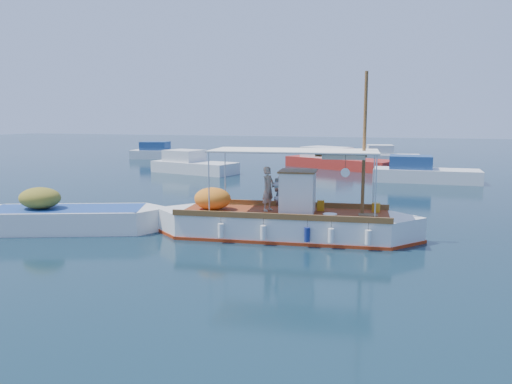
# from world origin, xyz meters

# --- Properties ---
(ground) EXTENTS (160.00, 160.00, 0.00)m
(ground) POSITION_xyz_m (0.00, 0.00, 0.00)
(ground) COLOR black
(ground) RESTS_ON ground
(fishing_caique) EXTENTS (9.09, 3.07, 5.57)m
(fishing_caique) POSITION_xyz_m (0.57, -0.71, 0.49)
(fishing_caique) COLOR white
(fishing_caique) RESTS_ON ground
(dinghy) EXTENTS (6.83, 3.68, 1.77)m
(dinghy) POSITION_xyz_m (-6.97, -2.09, 0.37)
(dinghy) COLOR white
(dinghy) RESTS_ON ground
(bg_boat_nw) EXTENTS (6.58, 3.94, 1.80)m
(bg_boat_nw) POSITION_xyz_m (-10.16, 15.84, 0.49)
(bg_boat_nw) COLOR silver
(bg_boat_nw) RESTS_ON ground
(bg_boat_n) EXTENTS (9.08, 6.39, 1.80)m
(bg_boat_n) POSITION_xyz_m (-0.73, 22.07, 0.49)
(bg_boat_n) COLOR #A3231B
(bg_boat_n) RESTS_ON ground
(bg_boat_ne) EXTENTS (6.26, 2.26, 1.80)m
(bg_boat_ne) POSITION_xyz_m (5.40, 15.42, 0.49)
(bg_boat_ne) COLOR silver
(bg_boat_ne) RESTS_ON ground
(bg_boat_far_w) EXTENTS (6.46, 3.25, 1.80)m
(bg_boat_far_w) POSITION_xyz_m (-17.87, 26.12, 0.49)
(bg_boat_far_w) COLOR silver
(bg_boat_far_w) RESTS_ON ground
(bg_boat_far_n) EXTENTS (5.43, 2.88, 1.80)m
(bg_boat_far_n) POSITION_xyz_m (2.80, 26.77, 0.49)
(bg_boat_far_n) COLOR silver
(bg_boat_far_n) RESTS_ON ground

